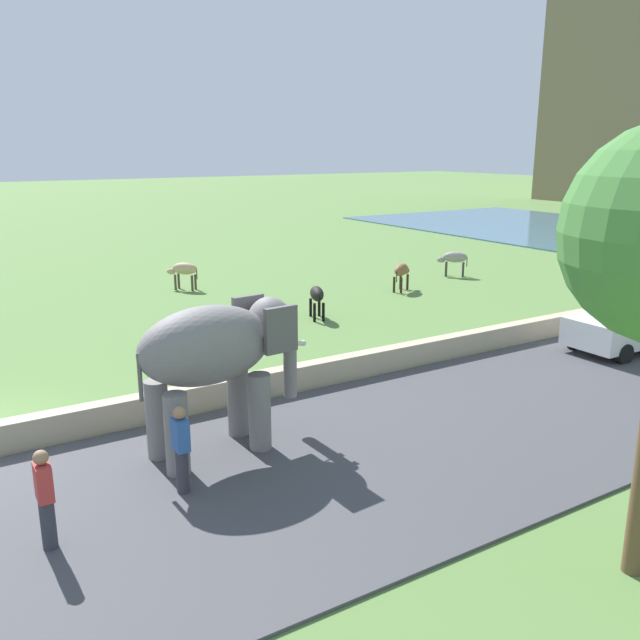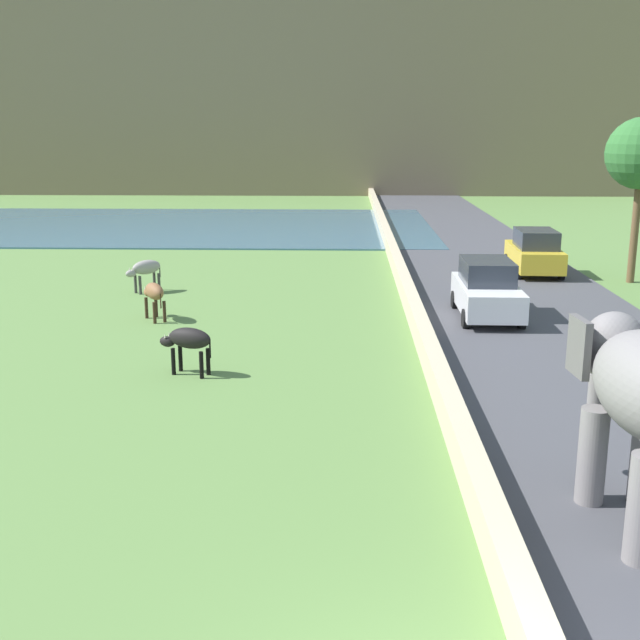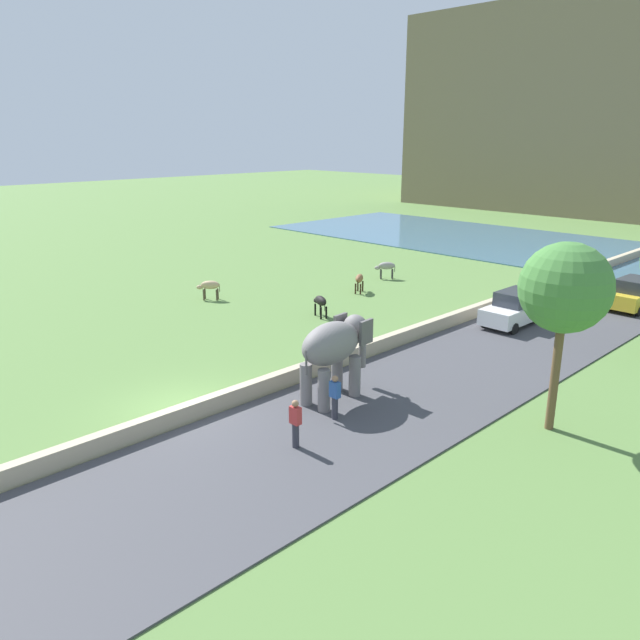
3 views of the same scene
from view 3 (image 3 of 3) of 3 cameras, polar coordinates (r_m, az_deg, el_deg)
The scene contains 14 objects.
ground_plane at distance 22.67m, azimuth -12.92°, elevation -7.89°, with size 220.00×220.00×0.00m, color #567A3D.
road_surface at distance 34.31m, azimuth 21.86°, elevation -0.11°, with size 7.00×120.00×0.06m, color #424247.
barrier_wall at distance 34.15m, azimuth 14.74°, elevation 1.00°, with size 0.40×110.00×0.64m, color tan.
lake at distance 60.25m, azimuth 13.25°, elevation 7.54°, with size 36.00×18.00×0.08m, color #426B84.
elephant at distance 21.96m, azimuth 1.40°, elevation -2.53°, with size 1.64×3.53×2.99m.
person_beside_elephant at distance 20.79m, azimuth 1.40°, elevation -7.14°, with size 0.36×0.22×1.63m.
person_trailing at distance 19.01m, azimuth -2.30°, elevation -9.56°, with size 0.36×0.22×1.63m.
car_white at distance 32.49m, azimuth 17.64°, elevation 1.01°, with size 1.83×4.02×1.80m.
car_yellow at distance 38.06m, azimuth 27.23°, elevation 2.17°, with size 1.91×4.06×1.80m.
cow_tan at distance 36.52m, azimuth -10.25°, elevation 3.14°, with size 1.24×1.19×1.15m.
cow_grey at distance 41.53m, azimuth 6.16°, elevation 4.96°, with size 1.21×1.23×1.15m.
cow_black at distance 32.53m, azimuth 0.03°, elevation 1.73°, with size 1.41×0.81×1.15m.
cow_brown at distance 37.71m, azimuth 3.69°, elevation 3.81°, with size 1.02×1.35×1.15m.
tree_near at distance 20.41m, azimuth 21.87°, elevation 2.71°, with size 2.85×2.85×6.23m.
Camera 3 is at (17.84, -10.43, 9.32)m, focal length 34.38 mm.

